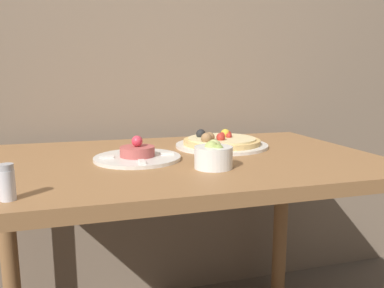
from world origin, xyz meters
TOP-DOWN VIEW (x-y plane):
  - dining_table at (0.00, 0.37)m, footprint 1.20×0.75m
  - pizza_plate at (0.19, 0.49)m, footprint 0.32×0.32m
  - tartare_plate at (-0.12, 0.37)m, footprint 0.25×0.25m
  - small_bowl at (0.06, 0.22)m, footprint 0.10×0.10m
  - salt_shaker at (-0.41, 0.08)m, footprint 0.03×0.03m

SIDE VIEW (x-z plane):
  - dining_table at x=0.00m, z-range 0.26..0.99m
  - tartare_plate at x=-0.12m, z-range 0.71..0.78m
  - pizza_plate at x=0.19m, z-range 0.72..0.78m
  - small_bowl at x=0.06m, z-range 0.73..0.80m
  - salt_shaker at x=-0.41m, z-range 0.73..0.80m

